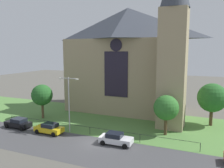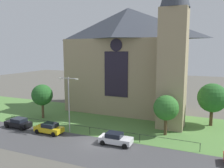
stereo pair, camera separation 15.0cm
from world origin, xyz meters
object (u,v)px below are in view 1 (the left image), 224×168
tree_left_near (42,95)px  parked_car_yellow (49,128)px  tree_right_far (212,98)px  tree_right_near (166,108)px  parked_car_black (18,123)px  church_building (130,59)px  parked_car_white (116,139)px  streetlamp_near (69,97)px

tree_left_near → parked_car_yellow: bearing=-44.6°
tree_right_far → tree_right_near: 9.19m
tree_right_far → parked_car_black: size_ratio=1.59×
church_building → tree_left_near: 17.82m
parked_car_yellow → parked_car_white: size_ratio=1.00×
streetlamp_near → tree_right_near: bearing=17.7°
tree_right_near → parked_car_black: bearing=-165.0°
church_building → tree_right_far: (15.05, -4.18, -5.78)m
parked_car_black → tree_right_far: bearing=-152.7°
church_building → tree_right_far: bearing=-15.5°
tree_left_near → parked_car_white: (16.28, -5.84, -3.39)m
church_building → parked_car_white: (3.90, -17.09, -9.53)m
streetlamp_near → parked_car_black: 9.57m
tree_right_near → tree_right_far: bearing=49.8°
tree_right_near → parked_car_black: 22.54m
tree_right_far → parked_car_white: bearing=-130.8°
tree_right_near → parked_car_yellow: tree_right_near is taller
church_building → tree_right_near: size_ratio=4.55×
tree_left_near → tree_right_near: bearing=0.2°
tree_right_near → streetlamp_near: streetlamp_near is taller
tree_right_near → streetlamp_near: (-13.22, -4.23, 1.26)m
tree_left_near → parked_car_black: (-0.04, -5.72, -3.39)m
streetlamp_near → tree_right_far: bearing=30.4°
church_building → tree_left_near: church_building is taller
church_building → tree_right_near: church_building is taller
tree_right_near → parked_car_yellow: (-15.58, -5.91, -3.17)m
tree_left_near → parked_car_black: bearing=-90.4°
streetlamp_near → parked_car_yellow: streetlamp_near is taller
parked_car_black → parked_car_yellow: (5.97, -0.12, 0.00)m
tree_left_near → tree_right_near: size_ratio=1.05×
church_building → parked_car_black: 23.09m
tree_right_near → parked_car_white: tree_right_near is taller
parked_car_yellow → tree_right_near: bearing=-158.1°
parked_car_yellow → streetlamp_near: bearing=-143.3°
tree_left_near → tree_right_far: size_ratio=0.88×
parked_car_black → tree_right_near: bearing=-162.7°
church_building → parked_car_black: church_building is taller
church_building → tree_right_near: (9.13, -11.19, -6.35)m
tree_right_near → streetlamp_near: 13.94m
church_building → parked_car_white: bearing=-77.1°
tree_right_far → streetlamp_near: 22.21m
church_building → streetlamp_near: 16.75m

